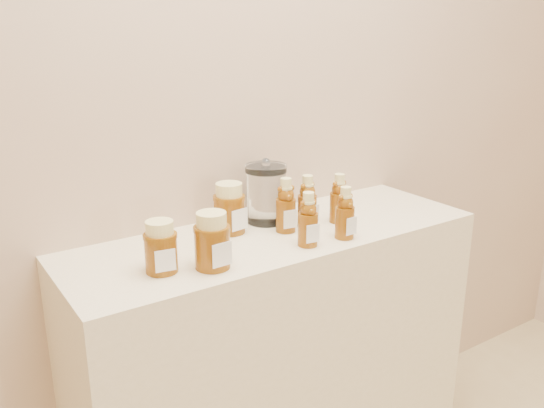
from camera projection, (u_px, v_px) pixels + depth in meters
wall_back at (238, 64)px, 1.63m from camera, size 3.50×0.02×2.70m
display_table at (277, 372)px, 1.75m from camera, size 1.20×0.40×0.90m
bear_bottle_back_left at (286, 202)px, 1.60m from camera, size 0.07×0.07×0.18m
bear_bottle_back_mid at (307, 198)px, 1.64m from camera, size 0.07×0.07×0.17m
bear_bottle_back_right at (339, 195)px, 1.67m from camera, size 0.06×0.06×0.16m
bear_bottle_front_left at (308, 216)px, 1.50m from camera, size 0.06×0.06×0.17m
bear_bottle_front_right at (345, 209)px, 1.55m from camera, size 0.06×0.06×0.16m
honey_jar_left at (161, 247)px, 1.34m from camera, size 0.09×0.09×0.13m
honey_jar_back at (229, 208)px, 1.59m from camera, size 0.10×0.10×0.14m
honey_jar_front at (212, 240)px, 1.36m from camera, size 0.09×0.09×0.14m
glass_canister at (266, 191)px, 1.67m from camera, size 0.15×0.15×0.19m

